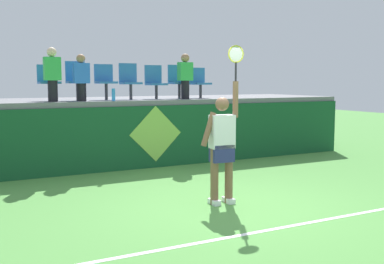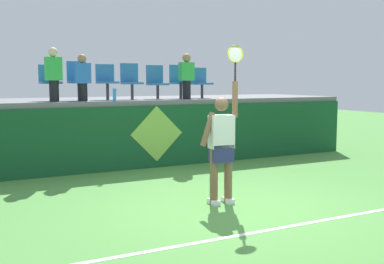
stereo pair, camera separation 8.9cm
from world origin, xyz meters
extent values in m
plane|color=#519342|center=(0.00, 0.00, 0.00)|extent=(40.00, 40.00, 0.00)
cube|color=#144C28|center=(0.00, 3.77, 0.71)|extent=(11.56, 0.20, 1.42)
cube|color=slate|center=(0.00, 5.16, 1.48)|extent=(11.56, 2.88, 0.12)
cube|color=white|center=(0.00, -1.20, 0.00)|extent=(10.41, 0.08, 0.01)
cube|color=white|center=(-0.16, 0.27, 0.04)|extent=(0.14, 0.27, 0.08)
cube|color=white|center=(0.10, 0.26, 0.04)|extent=(0.14, 0.27, 0.08)
cylinder|color=brown|center=(-0.16, 0.27, 0.45)|extent=(0.13, 0.13, 0.91)
cylinder|color=brown|center=(0.10, 0.26, 0.45)|extent=(0.13, 0.13, 0.91)
cube|color=navy|center=(-0.03, 0.27, 0.83)|extent=(0.37, 0.24, 0.28)
cube|color=white|center=(-0.03, 0.27, 1.17)|extent=(0.39, 0.25, 0.53)
sphere|color=brown|center=(-0.03, 0.27, 1.61)|extent=(0.22, 0.22, 0.22)
cylinder|color=brown|center=(-0.27, 0.28, 1.22)|extent=(0.26, 0.11, 0.55)
cylinder|color=brown|center=(0.21, 0.25, 1.68)|extent=(0.09, 0.09, 0.58)
cylinder|color=black|center=(0.21, 0.25, 2.12)|extent=(0.03, 0.03, 0.30)
torus|color=gold|center=(0.21, 0.25, 2.40)|extent=(0.28, 0.04, 0.28)
ellipsoid|color=silver|center=(0.21, 0.25, 2.40)|extent=(0.24, 0.03, 0.24)
sphere|color=#D1E533|center=(0.33, 0.69, 0.03)|extent=(0.07, 0.07, 0.07)
cylinder|color=#338CE5|center=(-0.64, 3.83, 1.67)|extent=(0.08, 0.08, 0.27)
cylinder|color=#38383D|center=(-1.88, 4.45, 1.72)|extent=(0.07, 0.07, 0.38)
cube|color=#2D70B2|center=(-1.88, 4.45, 1.94)|extent=(0.44, 0.42, 0.05)
cube|color=#2D70B2|center=(-1.88, 4.64, 2.15)|extent=(0.44, 0.04, 0.37)
cylinder|color=#38383D|center=(-1.27, 4.45, 1.73)|extent=(0.07, 0.07, 0.38)
cube|color=#2D70B2|center=(-1.27, 4.45, 1.95)|extent=(0.44, 0.42, 0.05)
cube|color=#2D70B2|center=(-1.27, 4.64, 2.19)|extent=(0.44, 0.04, 0.45)
cylinder|color=#38383D|center=(-0.61, 4.45, 1.72)|extent=(0.07, 0.07, 0.38)
cube|color=#2D70B2|center=(-0.61, 4.45, 1.94)|extent=(0.44, 0.42, 0.05)
cube|color=#2D70B2|center=(-0.61, 4.64, 2.16)|extent=(0.44, 0.04, 0.40)
cylinder|color=#38383D|center=(-0.01, 4.45, 1.72)|extent=(0.07, 0.07, 0.36)
cube|color=#2D70B2|center=(-0.01, 4.45, 1.92)|extent=(0.44, 0.42, 0.05)
cube|color=#2D70B2|center=(-0.01, 4.64, 2.17)|extent=(0.44, 0.04, 0.45)
cylinder|color=#38383D|center=(0.65, 4.45, 1.70)|extent=(0.07, 0.07, 0.33)
cube|color=#2D70B2|center=(0.65, 4.45, 1.89)|extent=(0.44, 0.42, 0.05)
cube|color=#2D70B2|center=(0.65, 4.64, 2.14)|extent=(0.44, 0.04, 0.44)
cylinder|color=#38383D|center=(1.28, 4.45, 1.72)|extent=(0.07, 0.07, 0.36)
cube|color=#2D70B2|center=(1.28, 4.45, 1.92)|extent=(0.44, 0.42, 0.05)
cube|color=#2D70B2|center=(1.28, 4.64, 2.16)|extent=(0.44, 0.04, 0.43)
cylinder|color=#38383D|center=(1.88, 4.45, 1.71)|extent=(0.07, 0.07, 0.34)
cube|color=#2D70B2|center=(1.88, 4.45, 1.91)|extent=(0.44, 0.42, 0.05)
cube|color=#2D70B2|center=(1.88, 4.64, 2.12)|extent=(0.44, 0.04, 0.38)
cylinder|color=black|center=(1.28, 4.12, 1.76)|extent=(0.20, 0.20, 0.45)
cube|color=green|center=(1.28, 4.12, 2.20)|extent=(0.34, 0.20, 0.44)
sphere|color=#A87A56|center=(1.28, 4.12, 2.53)|extent=(0.21, 0.21, 0.21)
cylinder|color=black|center=(-1.27, 4.11, 1.73)|extent=(0.20, 0.20, 0.38)
cube|color=blue|center=(-1.27, 4.11, 2.14)|extent=(0.34, 0.20, 0.44)
sphere|color=#A87A56|center=(-1.27, 4.11, 2.46)|extent=(0.19, 0.19, 0.19)
cylinder|color=black|center=(-1.88, 4.08, 1.76)|extent=(0.20, 0.20, 0.45)
cube|color=green|center=(-1.88, 4.08, 2.23)|extent=(0.34, 0.20, 0.49)
sphere|color=beige|center=(-1.88, 4.08, 2.58)|extent=(0.20, 0.20, 0.20)
cube|color=#144C28|center=(0.29, 3.67, 0.00)|extent=(0.90, 0.01, 0.00)
plane|color=#8CC64C|center=(0.29, 3.66, 0.78)|extent=(1.27, 0.00, 1.27)
camera|label=1|loc=(-3.91, -6.06, 1.97)|focal=43.81mm
camera|label=2|loc=(-3.84, -6.10, 1.97)|focal=43.81mm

